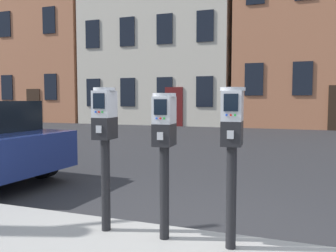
{
  "coord_description": "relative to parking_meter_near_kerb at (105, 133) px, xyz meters",
  "views": [
    {
      "loc": [
        0.89,
        -3.14,
        1.45
      ],
      "look_at": [
        -0.24,
        -0.03,
        1.2
      ],
      "focal_mm": 37.5,
      "sensor_mm": 36.0,
      "label": 1
    }
  ],
  "objects": [
    {
      "name": "townhouse_green_painted",
      "position": [
        2.05,
        18.34,
        5.53
      ],
      "size": [
        6.75,
        6.99,
        13.29
      ],
      "color": "#B7704C",
      "rests_on": "ground_plane"
    },
    {
      "name": "ground_plane",
      "position": [
        0.86,
        0.13,
        -1.12
      ],
      "size": [
        160.0,
        160.0,
        0.0
      ],
      "primitive_type": "plane",
      "color": "#28282B"
    },
    {
      "name": "parking_meter_end_of_row",
      "position": [
        1.25,
        -0.0,
        -0.01
      ],
      "size": [
        0.23,
        0.26,
        1.41
      ],
      "rotation": [
        0.0,
        0.0,
        -1.51
      ],
      "color": "black",
      "rests_on": "sidewalk_slab"
    },
    {
      "name": "parking_meter_near_kerb",
      "position": [
        0.0,
        0.0,
        0.0
      ],
      "size": [
        0.23,
        0.26,
        1.42
      ],
      "rotation": [
        0.0,
        0.0,
        -1.51
      ],
      "color": "black",
      "rests_on": "sidewalk_slab"
    },
    {
      "name": "townhouse_cream_stone",
      "position": [
        -6.05,
        18.22,
        3.92
      ],
      "size": [
        8.9,
        6.75,
        10.08
      ],
      "color": "beige",
      "rests_on": "ground_plane"
    },
    {
      "name": "townhouse_brick_corner",
      "position": [
        -14.13,
        17.62,
        4.92
      ],
      "size": [
        6.84,
        5.54,
        12.07
      ],
      "color": "#B7704C",
      "rests_on": "ground_plane"
    },
    {
      "name": "parking_meter_twin_adjacent",
      "position": [
        0.62,
        -0.0,
        -0.04
      ],
      "size": [
        0.23,
        0.26,
        1.36
      ],
      "rotation": [
        0.0,
        0.0,
        -1.51
      ],
      "color": "black",
      "rests_on": "sidewalk_slab"
    }
  ]
}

